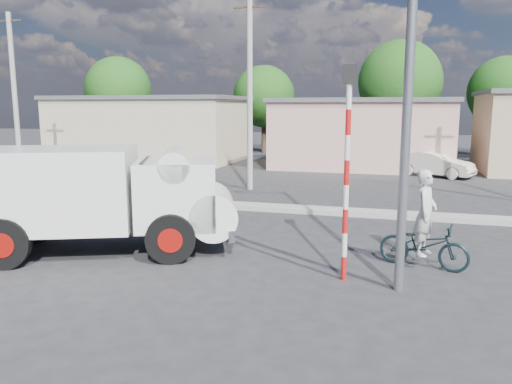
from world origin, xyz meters
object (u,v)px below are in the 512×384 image
(cyclist, at_px, (425,226))
(car_cream, at_px, (435,164))
(traffic_pole, at_px, (347,155))
(streetlight, at_px, (402,28))
(truck, at_px, (105,195))
(bicycle, at_px, (424,245))

(cyclist, height_order, car_cream, cyclist)
(traffic_pole, xyz_separation_m, streetlight, (0.94, -0.30, 2.37))
(streetlight, bearing_deg, truck, 173.76)
(truck, height_order, streetlight, streetlight)
(car_cream, xyz_separation_m, streetlight, (-1.83, -17.33, 4.33))
(car_cream, bearing_deg, traffic_pole, -166.11)
(truck, distance_m, cyclist, 7.53)
(truck, relative_size, car_cream, 1.71)
(streetlight, bearing_deg, traffic_pole, 162.27)
(cyclist, distance_m, traffic_pole, 2.65)
(traffic_pole, height_order, streetlight, streetlight)
(truck, distance_m, car_cream, 18.70)
(cyclist, bearing_deg, traffic_pole, 144.07)
(car_cream, height_order, streetlight, streetlight)
(bicycle, bearing_deg, streetlight, 172.27)
(traffic_pole, bearing_deg, truck, 175.67)
(bicycle, relative_size, traffic_pole, 0.45)
(traffic_pole, bearing_deg, cyclist, 38.93)
(cyclist, distance_m, car_cream, 15.77)
(truck, distance_m, streetlight, 7.69)
(car_cream, distance_m, streetlight, 17.95)
(truck, relative_size, streetlight, 0.73)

